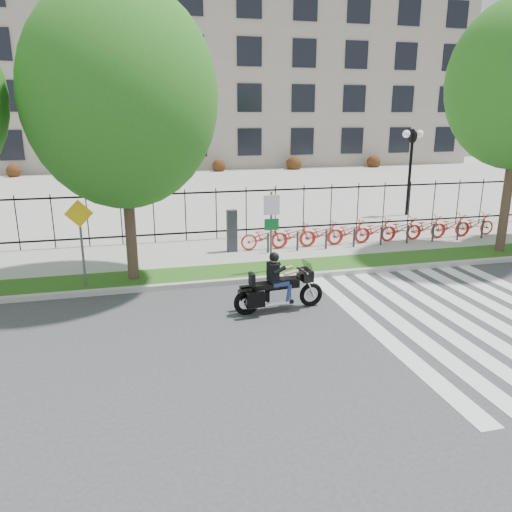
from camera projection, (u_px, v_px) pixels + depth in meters
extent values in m
plane|color=#363639|center=(287.00, 340.00, 11.20)|extent=(120.00, 120.00, 0.00)
cube|color=#ACAAA2|center=(246.00, 280.00, 15.01)|extent=(60.00, 0.20, 0.15)
cube|color=#265314|center=(240.00, 272.00, 15.80)|extent=(60.00, 1.50, 0.15)
cube|color=gray|center=(225.00, 252.00, 18.13)|extent=(60.00, 3.50, 0.15)
cube|color=gray|center=(178.00, 187.00, 34.51)|extent=(80.00, 34.00, 0.10)
cube|color=gray|center=(154.00, 62.00, 50.45)|extent=(60.00, 20.00, 20.00)
cylinder|color=black|center=(409.00, 176.00, 24.20)|extent=(0.14, 0.14, 4.00)
cylinder|color=black|center=(413.00, 136.00, 23.68)|extent=(0.06, 0.70, 0.70)
sphere|color=white|center=(406.00, 134.00, 23.57)|extent=(0.36, 0.36, 0.36)
sphere|color=white|center=(420.00, 134.00, 23.74)|extent=(0.36, 0.36, 0.36)
cylinder|color=#3E2D21|center=(130.00, 219.00, 14.52)|extent=(0.32, 0.32, 3.60)
ellipsoid|color=#1C5914|center=(121.00, 97.00, 13.59)|extent=(5.31, 5.31, 6.11)
cylinder|color=#3E2D21|center=(507.00, 192.00, 17.46)|extent=(0.32, 0.32, 4.25)
cube|color=#2D2D33|center=(232.00, 231.00, 17.72)|extent=(0.35, 0.25, 1.50)
imported|color=red|center=(264.00, 237.00, 18.08)|extent=(1.75, 0.61, 0.92)
cylinder|color=#2D2D33|center=(268.00, 243.00, 17.65)|extent=(0.08, 0.08, 0.70)
imported|color=red|center=(293.00, 235.00, 18.34)|extent=(1.75, 0.61, 0.92)
cylinder|color=#2D2D33|center=(298.00, 241.00, 17.91)|extent=(0.08, 0.08, 0.70)
imported|color=red|center=(321.00, 233.00, 18.60)|extent=(1.75, 0.61, 0.92)
cylinder|color=#2D2D33|center=(326.00, 239.00, 18.17)|extent=(0.08, 0.08, 0.70)
imported|color=red|center=(349.00, 232.00, 18.86)|extent=(1.75, 0.61, 0.92)
cylinder|color=#2D2D33|center=(354.00, 238.00, 18.42)|extent=(0.08, 0.08, 0.70)
imported|color=red|center=(375.00, 230.00, 19.12)|extent=(1.75, 0.61, 0.92)
cylinder|color=#2D2D33|center=(381.00, 236.00, 18.68)|extent=(0.08, 0.08, 0.70)
imported|color=red|center=(401.00, 229.00, 19.38)|extent=(1.75, 0.61, 0.92)
cylinder|color=#2D2D33|center=(407.00, 234.00, 18.94)|extent=(0.08, 0.08, 0.70)
imported|color=red|center=(426.00, 227.00, 19.64)|extent=(1.75, 0.61, 0.92)
cylinder|color=#2D2D33|center=(433.00, 233.00, 19.20)|extent=(0.08, 0.08, 0.70)
imported|color=red|center=(450.00, 226.00, 19.89)|extent=(1.75, 0.61, 0.92)
cylinder|color=#2D2D33|center=(458.00, 231.00, 19.46)|extent=(0.08, 0.08, 0.70)
imported|color=red|center=(474.00, 224.00, 20.15)|extent=(1.75, 0.61, 0.92)
cylinder|color=#2D2D33|center=(482.00, 230.00, 19.72)|extent=(0.08, 0.08, 0.70)
cylinder|color=#59595B|center=(271.00, 232.00, 15.33)|extent=(0.07, 0.07, 2.50)
cube|color=white|center=(272.00, 205.00, 15.06)|extent=(0.50, 0.03, 0.60)
cube|color=#0C6626|center=(272.00, 224.00, 15.22)|extent=(0.45, 0.03, 0.35)
cylinder|color=#59595B|center=(82.00, 245.00, 14.04)|extent=(0.07, 0.07, 2.40)
cube|color=yellow|center=(79.00, 214.00, 13.76)|extent=(0.78, 0.03, 0.78)
torus|color=black|center=(311.00, 295.00, 13.12)|extent=(0.65, 0.17, 0.64)
torus|color=black|center=(247.00, 302.00, 12.58)|extent=(0.69, 0.19, 0.68)
cube|color=black|center=(305.00, 275.00, 12.91)|extent=(0.32, 0.53, 0.28)
cube|color=#26262B|center=(308.00, 267.00, 12.87)|extent=(0.18, 0.48, 0.28)
cube|color=silver|center=(278.00, 295.00, 12.81)|extent=(0.58, 0.36, 0.37)
cube|color=black|center=(288.00, 282.00, 12.81)|extent=(0.54, 0.36, 0.24)
cube|color=black|center=(266.00, 286.00, 12.63)|extent=(0.68, 0.39, 0.13)
cube|color=black|center=(252.00, 279.00, 12.46)|extent=(0.12, 0.32, 0.32)
cube|color=black|center=(255.00, 300.00, 12.32)|extent=(0.48, 0.18, 0.37)
cube|color=black|center=(249.00, 293.00, 12.84)|extent=(0.48, 0.18, 0.37)
cube|color=black|center=(273.00, 272.00, 12.59)|extent=(0.25, 0.39, 0.49)
sphere|color=tan|center=(274.00, 259.00, 12.51)|extent=(0.21, 0.21, 0.21)
sphere|color=black|center=(274.00, 257.00, 12.49)|extent=(0.25, 0.25, 0.25)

